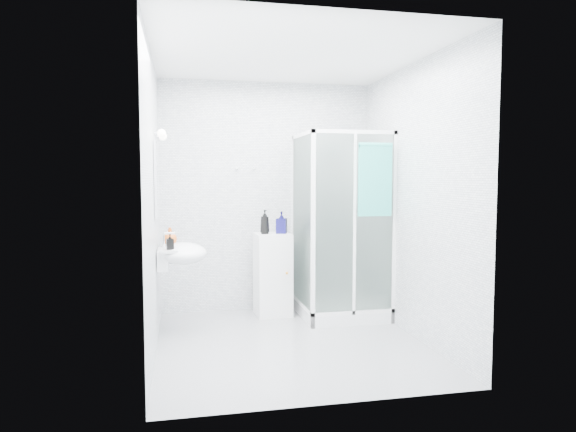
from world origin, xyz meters
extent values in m
cube|color=white|center=(0.00, 0.00, 1.30)|extent=(2.40, 2.60, 2.60)
cube|color=#9FA1A4|center=(0.00, 0.00, 0.00)|extent=(2.40, 2.60, 0.01)
cube|color=white|center=(0.00, 0.00, 2.60)|extent=(2.40, 2.60, 0.01)
cube|color=white|center=(0.75, 0.85, 0.06)|extent=(0.90, 0.90, 0.12)
cube|color=white|center=(0.32, 0.85, 1.98)|extent=(0.04, 0.90, 0.04)
cube|color=white|center=(0.75, 0.42, 1.98)|extent=(0.90, 0.04, 0.04)
cube|color=white|center=(0.32, 0.42, 1.00)|extent=(0.04, 0.04, 2.00)
cube|color=white|center=(0.31, 0.85, 1.04)|extent=(0.02, 0.82, 1.84)
cube|color=white|center=(0.75, 0.41, 1.04)|extent=(0.82, 0.02, 1.84)
cube|color=white|center=(0.75, 0.42, 1.04)|extent=(0.03, 0.04, 1.84)
cylinder|color=silver|center=(0.75, 1.24, 1.35)|extent=(0.02, 0.02, 1.00)
cylinder|color=silver|center=(0.75, 1.21, 1.82)|extent=(0.09, 0.05, 0.09)
cylinder|color=silver|center=(0.80, 1.27, 1.05)|extent=(0.12, 0.04, 0.12)
cylinder|color=silver|center=(1.03, 0.38, 1.78)|extent=(0.03, 0.05, 0.03)
cube|color=white|center=(-1.14, 0.45, 0.75)|extent=(0.10, 0.40, 0.18)
ellipsoid|color=white|center=(-0.96, 0.45, 0.80)|extent=(0.46, 0.56, 0.20)
cube|color=white|center=(-1.08, 0.45, 0.85)|extent=(0.16, 0.50, 0.02)
cylinder|color=silver|center=(-1.14, 0.45, 0.93)|extent=(0.04, 0.04, 0.16)
cylinder|color=silver|center=(-1.09, 0.45, 0.99)|extent=(0.12, 0.02, 0.02)
cube|color=white|center=(-1.19, 0.45, 1.50)|extent=(0.02, 0.60, 0.70)
cylinder|color=silver|center=(-1.17, 0.29, 1.92)|extent=(0.05, 0.04, 0.04)
sphere|color=white|center=(-1.13, 0.29, 1.92)|extent=(0.08, 0.08, 0.08)
cylinder|color=silver|center=(-1.17, 0.61, 1.92)|extent=(0.05, 0.04, 0.04)
sphere|color=white|center=(-1.13, 0.61, 1.92)|extent=(0.08, 0.08, 0.08)
cylinder|color=silver|center=(-0.35, 1.27, 1.62)|extent=(0.02, 0.04, 0.02)
sphere|color=silver|center=(-0.35, 1.25, 1.62)|extent=(0.03, 0.03, 0.03)
cylinder|color=silver|center=(-0.15, 1.27, 1.62)|extent=(0.02, 0.04, 0.02)
sphere|color=silver|center=(-0.15, 1.25, 1.62)|extent=(0.03, 0.03, 0.03)
cube|color=white|center=(0.02, 1.02, 0.45)|extent=(0.39, 0.39, 0.91)
cube|color=white|center=(0.02, 0.83, 0.45)|extent=(0.34, 0.03, 0.77)
sphere|color=orange|center=(0.14, 0.82, 0.50)|extent=(0.03, 0.03, 0.03)
cube|color=#2EAFA0|center=(0.95, 0.36, 1.49)|extent=(0.35, 0.04, 0.71)
cylinder|color=#2EAFA0|center=(0.95, 0.36, 1.85)|extent=(0.35, 0.05, 0.05)
imported|color=black|center=(-0.08, 0.99, 1.04)|extent=(0.12, 0.12, 0.26)
imported|color=#0E0B47|center=(0.11, 1.00, 1.03)|extent=(0.14, 0.14, 0.24)
imported|color=#C75317|center=(-1.08, 0.63, 0.95)|extent=(0.18, 0.18, 0.17)
imported|color=black|center=(-1.07, 0.29, 0.93)|extent=(0.07, 0.07, 0.14)
camera|label=1|loc=(-0.97, -4.51, 1.52)|focal=32.00mm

